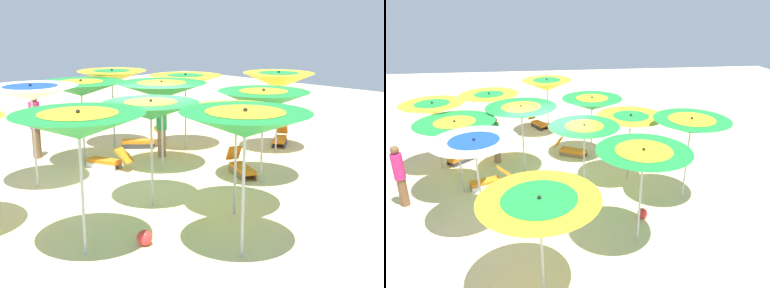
{
  "view_description": "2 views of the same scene",
  "coord_description": "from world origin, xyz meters",
  "views": [
    {
      "loc": [
        -7.29,
        -8.79,
        3.85
      ],
      "look_at": [
        -0.04,
        -1.35,
        1.25
      ],
      "focal_mm": 47.45,
      "sensor_mm": 36.0,
      "label": 1
    },
    {
      "loc": [
        -10.07,
        0.28,
        5.51
      ],
      "look_at": [
        0.87,
        -1.03,
        0.94
      ],
      "focal_mm": 33.54,
      "sensor_mm": 36.0,
      "label": 2
    }
  ],
  "objects": [
    {
      "name": "ground",
      "position": [
        0.0,
        0.0,
        -0.02
      ],
      "size": [
        37.1,
        37.1,
        0.04
      ],
      "primitive_type": "cube",
      "color": "beige"
    },
    {
      "name": "lounger_0",
      "position": [
        5.34,
        0.25,
        0.2
      ],
      "size": [
        1.19,
        0.9,
        0.59
      ],
      "rotation": [
        0.0,
        0.0,
        3.66
      ],
      "color": "#333338",
      "rests_on": "ground"
    },
    {
      "name": "beach_umbrella_6",
      "position": [
        0.98,
        0.78,
        2.08
      ],
      "size": [
        2.26,
        2.26,
        2.33
      ],
      "color": "#B2B2B7",
      "rests_on": "ground"
    },
    {
      "name": "beach_umbrella_3",
      "position": [
        4.55,
        -0.17,
        2.11
      ],
      "size": [
        2.02,
        2.02,
        2.38
      ],
      "color": "#B2B2B7",
      "rests_on": "ground"
    },
    {
      "name": "beachgoer_0",
      "position": [
        -0.79,
        4.11,
        0.96
      ],
      "size": [
        0.3,
        0.3,
        1.82
      ],
      "rotation": [
        0.0,
        0.0,
        3.78
      ],
      "color": "brown",
      "rests_on": "ground"
    },
    {
      "name": "beach_ball",
      "position": [
        -2.2,
        -2.4,
        0.14
      ],
      "size": [
        0.28,
        0.28,
        0.28
      ],
      "primitive_type": "sphere",
      "color": "red",
      "rests_on": "ground"
    },
    {
      "name": "lounger_1",
      "position": [
        0.03,
        1.88,
        0.21
      ],
      "size": [
        0.78,
        1.33,
        0.59
      ],
      "rotation": [
        0.0,
        0.0,
        8.21
      ],
      "color": "silver",
      "rests_on": "ground"
    },
    {
      "name": "beach_umbrella_5",
      "position": [
        -0.85,
        -1.0,
        2.02
      ],
      "size": [
        1.97,
        1.97,
        2.26
      ],
      "color": "#B2B2B7",
      "rests_on": "ground"
    },
    {
      "name": "beach_umbrella_9",
      "position": [
        -2.01,
        1.79,
        2.2
      ],
      "size": [
        2.09,
        2.09,
        2.42
      ],
      "color": "#B2B2B7",
      "rests_on": "ground"
    },
    {
      "name": "lounger_3",
      "position": [
        2.11,
        -0.92,
        0.2
      ],
      "size": [
        0.9,
        1.27,
        0.64
      ],
      "rotation": [
        0.0,
        0.0,
        4.23
      ],
      "color": "olive",
      "rests_on": "ground"
    },
    {
      "name": "beach_umbrella_2",
      "position": [
        1.97,
        -1.65,
        1.99
      ],
      "size": [
        2.12,
        2.12,
        2.27
      ],
      "color": "#B2B2B7",
      "rests_on": "ground"
    },
    {
      "name": "beach_umbrella_4",
      "position": [
        -3.14,
        -1.99,
        2.2
      ],
      "size": [
        2.12,
        2.12,
        2.46
      ],
      "color": "#B2B2B7",
      "rests_on": "ground"
    },
    {
      "name": "lounger_2",
      "position": [
        2.05,
        2.96,
        0.21
      ],
      "size": [
        1.24,
        1.18,
        0.65
      ],
      "rotation": [
        0.0,
        0.0,
        8.68
      ],
      "color": "#333338",
      "rests_on": "ground"
    },
    {
      "name": "beach_umbrella_0",
      "position": [
        -1.33,
        -3.86,
        2.24
      ],
      "size": [
        2.08,
        2.08,
        2.5
      ],
      "color": "#B2B2B7",
      "rests_on": "ground"
    },
    {
      "name": "beachgoer_1",
      "position": [
        1.8,
        1.76,
        0.88
      ],
      "size": [
        0.3,
        0.3,
        1.69
      ],
      "rotation": [
        0.0,
        0.0,
        1.71
      ],
      "color": "#A3704C",
      "rests_on": "ground"
    },
    {
      "name": "beach_umbrella_11",
      "position": [
        1.5,
        3.62,
        2.15
      ],
      "size": [
        2.03,
        2.03,
        2.38
      ],
      "color": "#B2B2B7",
      "rests_on": "ground"
    },
    {
      "name": "beach_umbrella_1",
      "position": [
        -0.0,
        -2.54,
        2.0
      ],
      "size": [
        2.08,
        2.08,
        2.22
      ],
      "color": "#B2B2B7",
      "rests_on": "ground"
    },
    {
      "name": "beach_umbrella_7",
      "position": [
        2.96,
        1.99,
        2.05
      ],
      "size": [
        2.14,
        2.14,
        2.26
      ],
      "color": "#B2B2B7",
      "rests_on": "ground"
    },
    {
      "name": "beach_umbrella_10",
      "position": [
        -0.21,
        2.59,
        2.05
      ],
      "size": [
        2.27,
        2.27,
        2.3
      ],
      "color": "#B2B2B7",
      "rests_on": "ground"
    }
  ]
}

